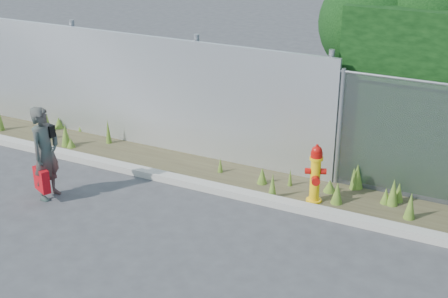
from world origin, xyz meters
TOP-DOWN VIEW (x-y plane):
  - ground at (0.00, 0.00)m, footprint 80.00×80.00m
  - curb at (0.00, 1.80)m, footprint 16.00×0.22m
  - weed_strip at (-0.13, 2.47)m, footprint 16.00×1.29m
  - corrugated_fence at (-3.25, 3.01)m, footprint 8.50×0.21m
  - fire_hydrant at (0.94, 2.17)m, footprint 0.34×0.31m
  - woman at (-3.02, 0.43)m, footprint 0.39×0.58m
  - red_tote_bag at (-3.03, 0.28)m, footprint 0.35×0.13m
  - black_shoulder_bag at (-3.04, 0.56)m, footprint 0.26×0.11m

SIDE VIEW (x-z plane):
  - ground at x=0.00m, z-range 0.00..0.00m
  - curb at x=0.00m, z-range 0.00..0.12m
  - weed_strip at x=-0.13m, z-range -0.16..0.37m
  - red_tote_bag at x=-3.03m, z-range 0.14..0.60m
  - fire_hydrant at x=0.94m, z-range -0.02..1.00m
  - woman at x=-3.02m, z-range 0.00..1.56m
  - corrugated_fence at x=-3.25m, z-range -0.05..2.25m
  - black_shoulder_bag at x=-3.04m, z-range 1.03..1.23m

